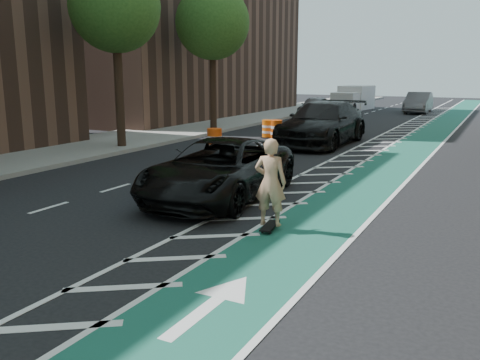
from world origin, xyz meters
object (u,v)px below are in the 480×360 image
Objects in this scene: suv_far at (323,123)px; suv_near at (220,169)px; barrel_a at (215,142)px; skateboarder at (270,182)px.

suv_near is at bearing -84.77° from suv_far.
suv_near is 7.28m from barrel_a.
barrel_a is (-6.10, 8.09, -0.55)m from skateboarder.
suv_near is 10.86m from suv_far.
suv_near is 0.84× the size of suv_far.
skateboarder is 0.28× the size of suv_far.
suv_far is at bearing 90.65° from suv_near.
skateboarder is 1.81× the size of barrel_a.
suv_far reaches higher than suv_near.
barrel_a is at bearing 117.62° from suv_near.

